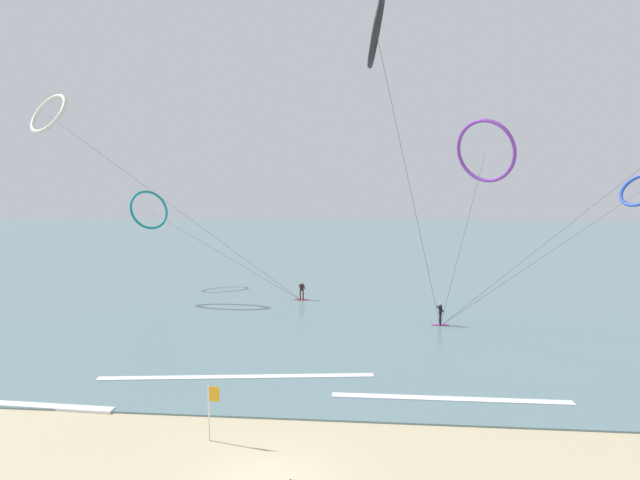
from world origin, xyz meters
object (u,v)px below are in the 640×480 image
object	(u,v)px
surfer_crimson	(302,292)
surfer_magenta	(440,315)
kite_ivory	(49,114)
kite_charcoal	(377,31)
beach_flag	(211,404)
kite_cobalt	(640,190)
kite_teal	(149,210)
kite_violet	(485,151)

from	to	relation	value
surfer_crimson	surfer_magenta	size ratio (longest dim) A/B	1.00
surfer_magenta	kite_ivory	world-z (taller)	kite_ivory
kite_charcoal	beach_flag	size ratio (longest dim) A/B	8.92
kite_cobalt	beach_flag	size ratio (longest dim) A/B	10.12
kite_cobalt	kite_teal	distance (m)	49.92
kite_cobalt	beach_flag	bearing A→B (deg)	-74.61
kite_teal	beach_flag	world-z (taller)	kite_teal
kite_teal	kite_cobalt	bearing A→B (deg)	-53.94
surfer_crimson	kite_teal	world-z (taller)	kite_teal
kite_violet	surfer_magenta	bearing A→B (deg)	77.78
kite_ivory	kite_charcoal	bearing A→B (deg)	-7.37
surfer_magenta	kite_charcoal	distance (m)	20.91
surfer_crimson	kite_teal	xyz separation A→B (m)	(-17.50, 6.70, 7.47)
kite_cobalt	kite_ivory	distance (m)	57.90
kite_cobalt	kite_charcoal	world-z (taller)	kite_charcoal
kite_violet	kite_ivory	bearing A→B (deg)	34.02
surfer_magenta	kite_cobalt	distance (m)	26.65
surfer_crimson	kite_teal	distance (m)	20.18
kite_cobalt	kite_charcoal	distance (m)	36.20
kite_teal	beach_flag	bearing A→B (deg)	-115.16
kite_cobalt	kite_teal	xyz separation A→B (m)	(-49.86, 1.43, -2.07)
surfer_magenta	kite_teal	size ratio (longest dim) A/B	0.09
kite_charcoal	beach_flag	world-z (taller)	kite_charcoal
kite_charcoal	surfer_magenta	bearing A→B (deg)	153.52
kite_ivory	surfer_crimson	bearing A→B (deg)	22.15
kite_ivory	kite_charcoal	world-z (taller)	kite_charcoal
kite_ivory	kite_violet	xyz separation A→B (m)	(39.93, -7.21, -4.58)
kite_cobalt	kite_teal	world-z (taller)	kite_cobalt
surfer_crimson	kite_charcoal	size ratio (longest dim) A/B	0.08
surfer_magenta	kite_violet	bearing A→B (deg)	122.21
beach_flag	kite_charcoal	bearing A→B (deg)	52.09
surfer_crimson	surfer_magenta	xyz separation A→B (m)	(11.48, -8.29, 0.00)
kite_charcoal	kite_violet	distance (m)	16.15
kite_charcoal	kite_violet	bearing A→B (deg)	145.69
kite_ivory	beach_flag	distance (m)	40.84
surfer_magenta	kite_teal	world-z (taller)	kite_teal
kite_ivory	kite_cobalt	bearing A→B (deg)	29.04
kite_ivory	beach_flag	world-z (taller)	kite_ivory
surfer_magenta	kite_ivory	bearing A→B (deg)	-106.00
kite_teal	kite_violet	size ratio (longest dim) A/B	1.25
surfer_crimson	kite_teal	size ratio (longest dim) A/B	0.09
surfer_magenta	kite_teal	bearing A→B (deg)	-118.66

